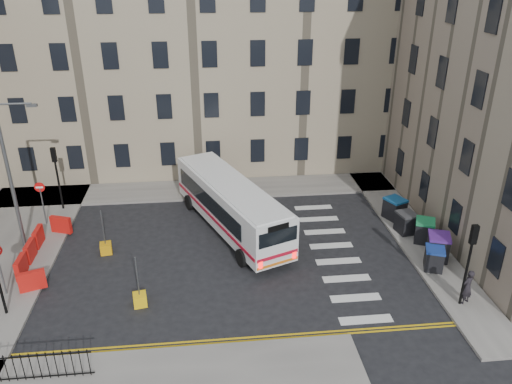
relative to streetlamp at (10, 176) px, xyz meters
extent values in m
plane|color=black|center=(13.00, -2.00, -4.34)|extent=(120.00, 120.00, 0.00)
cube|color=slate|center=(7.00, 6.60, -4.26)|extent=(36.00, 3.20, 0.15)
cube|color=slate|center=(22.00, 2.00, -4.26)|extent=(2.40, 26.00, 0.15)
cube|color=slate|center=(-1.00, -1.00, -4.26)|extent=(6.00, 22.00, 0.15)
cube|color=gray|center=(6.00, 13.50, 3.66)|extent=(38.00, 10.50, 16.00)
cylinder|color=black|center=(21.60, -7.50, -2.59)|extent=(0.12, 0.12, 3.20)
cube|color=black|center=(21.60, -7.50, -0.54)|extent=(0.28, 0.22, 0.90)
cylinder|color=black|center=(1.00, 4.50, -2.59)|extent=(0.12, 0.12, 3.20)
cube|color=black|center=(1.00, 4.50, -0.54)|extent=(0.28, 0.22, 0.90)
cylinder|color=#595B5E|center=(0.00, 0.00, -0.19)|extent=(0.20, 0.20, 8.00)
cylinder|color=#595B5E|center=(0.50, 2.50, -2.99)|extent=(0.08, 0.08, 2.40)
cube|color=red|center=(0.50, 2.50, -1.49)|extent=(0.60, 0.04, 0.60)
cylinder|color=#595B5E|center=(0.50, -4.50, -2.99)|extent=(0.08, 0.08, 2.40)
cube|color=red|center=(0.80, -3.00, -3.69)|extent=(0.25, 1.25, 1.00)
cube|color=red|center=(0.80, -1.50, -3.69)|extent=(0.25, 1.25, 1.00)
cube|color=red|center=(0.80, 0.00, -3.69)|extent=(0.25, 1.25, 1.00)
cube|color=red|center=(1.70, 1.30, -3.69)|extent=(1.26, 0.66, 1.00)
cube|color=red|center=(1.70, -4.30, -3.69)|extent=(1.26, 0.66, 1.00)
cube|color=silver|center=(11.54, 0.90, -2.62)|extent=(6.35, 10.93, 2.45)
cube|color=black|center=(10.21, 0.89, -2.42)|extent=(3.31, 8.03, 0.98)
cube|color=black|center=(12.50, 1.82, -2.42)|extent=(3.31, 8.03, 0.98)
cube|color=black|center=(9.50, 5.91, -2.37)|extent=(2.02, 0.87, 1.08)
cube|color=black|center=(13.58, -4.11, -2.13)|extent=(2.02, 0.87, 0.79)
cube|color=#A90E22|center=(10.39, 0.43, -3.21)|extent=(4.03, 9.84, 0.18)
cube|color=#A90E22|center=(12.69, 1.37, -3.21)|extent=(4.03, 9.84, 0.18)
cube|color=#FF0C0C|center=(12.68, -4.49, -3.45)|extent=(0.22, 0.13, 0.39)
cube|color=#FF0C0C|center=(14.50, -3.75, -3.45)|extent=(0.22, 0.13, 0.39)
cylinder|color=black|center=(9.04, 3.80, -3.85)|extent=(0.62, 1.01, 0.98)
cylinder|color=black|center=(11.31, 4.73, -3.85)|extent=(0.62, 1.01, 0.98)
cylinder|color=black|center=(11.85, -3.11, -3.85)|extent=(0.62, 1.01, 0.98)
cylinder|color=black|center=(14.12, -2.18, -3.85)|extent=(0.62, 1.01, 0.98)
cube|color=black|center=(21.58, -4.58, -3.65)|extent=(1.18, 1.26, 1.06)
cube|color=navy|center=(21.58, -4.58, -3.07)|extent=(1.24, 1.32, 0.11)
cube|color=black|center=(22.18, -3.67, -3.56)|extent=(1.38, 1.48, 1.26)
cube|color=#4C207A|center=(22.18, -3.67, -2.87)|extent=(1.45, 1.55, 0.13)
cube|color=black|center=(22.21, -1.86, -3.60)|extent=(1.34, 1.41, 1.17)
cube|color=#1C8048|center=(22.21, -1.86, -2.96)|extent=(1.41, 1.48, 0.12)
cube|color=black|center=(21.58, -0.77, -3.63)|extent=(1.11, 1.23, 1.12)
cube|color=#333335|center=(21.58, -0.77, -3.01)|extent=(1.17, 1.28, 0.12)
cube|color=black|center=(21.54, 0.98, -3.60)|extent=(1.36, 1.44, 1.18)
cube|color=navy|center=(21.54, 0.98, -2.94)|extent=(1.43, 1.50, 0.12)
imported|color=black|center=(21.84, -7.45, -3.32)|extent=(0.75, 0.66, 1.74)
cube|color=orange|center=(4.59, -1.05, -4.04)|extent=(0.69, 0.69, 0.60)
cube|color=yellow|center=(6.91, -5.86, -4.04)|extent=(0.70, 0.70, 0.60)
camera|label=1|loc=(10.26, -25.12, 10.18)|focal=35.00mm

